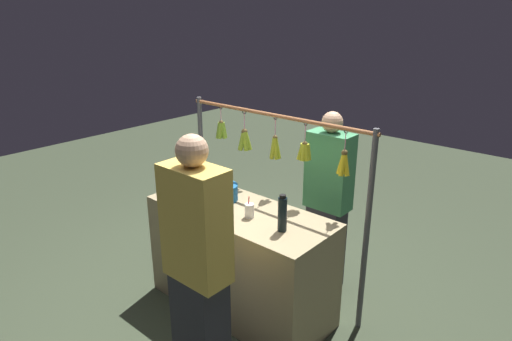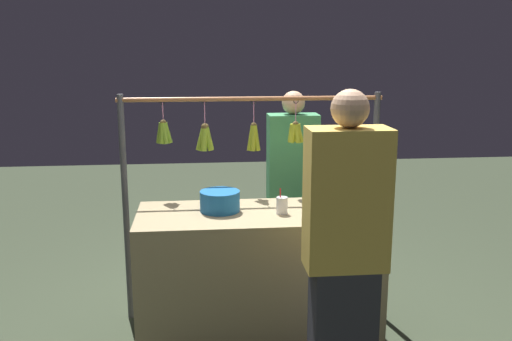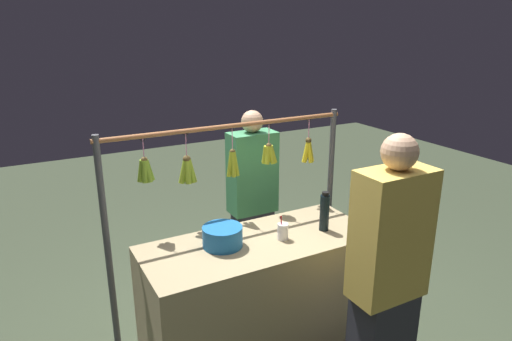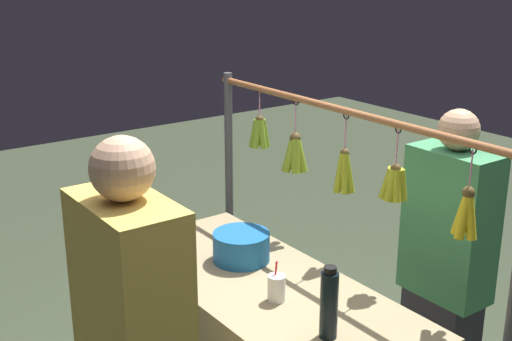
{
  "view_description": "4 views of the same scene",
  "coord_description": "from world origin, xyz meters",
  "px_view_note": "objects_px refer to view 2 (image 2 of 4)",
  "views": [
    {
      "loc": [
        -2.21,
        2.36,
        2.41
      ],
      "look_at": [
        -0.17,
        0.0,
        1.28
      ],
      "focal_mm": 31.26,
      "sensor_mm": 36.0,
      "label": 1
    },
    {
      "loc": [
        0.36,
        3.48,
        1.97
      ],
      "look_at": [
        0.01,
        0.0,
        1.19
      ],
      "focal_mm": 39.52,
      "sensor_mm": 36.0,
      "label": 2
    },
    {
      "loc": [
        1.32,
        2.38,
        2.28
      ],
      "look_at": [
        0.03,
        0.0,
        1.4
      ],
      "focal_mm": 31.94,
      "sensor_mm": 36.0,
      "label": 3
    },
    {
      "loc": [
        -2.08,
        1.56,
        2.25
      ],
      "look_at": [
        0.06,
        0.0,
        1.4
      ],
      "focal_mm": 47.64,
      "sensor_mm": 36.0,
      "label": 4
    }
  ],
  "objects_px": {
    "blue_bucket": "(220,201)",
    "drink_cup": "(282,205)",
    "water_bottle": "(333,193)",
    "customer_person": "(345,261)",
    "vendor_person": "(292,196)"
  },
  "relations": [
    {
      "from": "drink_cup",
      "to": "customer_person",
      "type": "bearing_deg",
      "value": 106.94
    },
    {
      "from": "blue_bucket",
      "to": "drink_cup",
      "type": "distance_m",
      "value": 0.41
    },
    {
      "from": "customer_person",
      "to": "drink_cup",
      "type": "bearing_deg",
      "value": -73.06
    },
    {
      "from": "blue_bucket",
      "to": "customer_person",
      "type": "relative_size",
      "value": 0.15
    },
    {
      "from": "water_bottle",
      "to": "drink_cup",
      "type": "distance_m",
      "value": 0.34
    },
    {
      "from": "blue_bucket",
      "to": "customer_person",
      "type": "height_order",
      "value": "customer_person"
    },
    {
      "from": "water_bottle",
      "to": "drink_cup",
      "type": "relative_size",
      "value": 1.68
    },
    {
      "from": "drink_cup",
      "to": "customer_person",
      "type": "height_order",
      "value": "customer_person"
    },
    {
      "from": "blue_bucket",
      "to": "vendor_person",
      "type": "xyz_separation_m",
      "value": [
        -0.59,
        -0.7,
        -0.17
      ]
    },
    {
      "from": "drink_cup",
      "to": "vendor_person",
      "type": "bearing_deg",
      "value": -103.96
    },
    {
      "from": "blue_bucket",
      "to": "customer_person",
      "type": "bearing_deg",
      "value": 126.43
    },
    {
      "from": "water_bottle",
      "to": "customer_person",
      "type": "distance_m",
      "value": 0.75
    },
    {
      "from": "water_bottle",
      "to": "customer_person",
      "type": "height_order",
      "value": "customer_person"
    },
    {
      "from": "blue_bucket",
      "to": "drink_cup",
      "type": "height_order",
      "value": "drink_cup"
    },
    {
      "from": "blue_bucket",
      "to": "vendor_person",
      "type": "distance_m",
      "value": 0.94
    }
  ]
}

